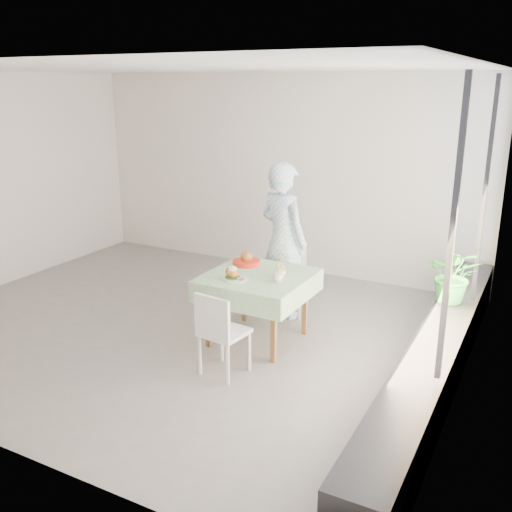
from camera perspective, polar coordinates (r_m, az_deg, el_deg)
The scene contains 15 objects.
floor at distance 6.59m, azimuth -7.32°, elevation -6.99°, with size 6.00×6.00×0.00m, color slate.
ceiling at distance 6.03m, azimuth -8.37°, elevation 18.11°, with size 6.00×6.00×0.00m, color white.
wall_back at distance 8.29m, azimuth 2.34°, elevation 8.20°, with size 6.00×0.02×2.80m, color silver.
wall_right at distance 5.08m, azimuth 20.98°, elevation 1.44°, with size 0.02×5.00×2.80m, color silver.
window_pane at distance 5.03m, azimuth 20.94°, elevation 4.23°, with size 0.01×4.80×2.18m, color #D1E0F9.
window_ledge at distance 5.50m, azimuth 17.62°, elevation -9.89°, with size 0.40×4.80×0.50m, color black.
cafe_table at distance 6.04m, azimuth 0.20°, elevation -4.41°, with size 1.05×1.05×0.74m.
chair_far at distance 6.84m, azimuth 3.14°, elevation -3.62°, with size 0.49×0.49×0.84m.
chair_near at distance 5.46m, azimuth -3.25°, elevation -9.22°, with size 0.44×0.44×0.83m.
diner at distance 6.60m, azimuth 2.73°, elevation 1.57°, with size 0.67×0.44×1.82m, color #8CBFE0.
main_dish at distance 5.79m, azimuth -2.24°, elevation -1.93°, with size 0.28×0.28×0.14m.
juice_cup_orange at distance 5.85m, azimuth 2.50°, elevation -1.53°, with size 0.10×0.10×0.28m.
juice_cup_lemonade at distance 5.71m, azimuth 2.23°, elevation -2.02°, with size 0.10×0.10×0.27m.
second_dish at distance 6.26m, azimuth -0.97°, elevation -0.49°, with size 0.31×0.31×0.14m.
potted_plant at distance 6.11m, azimuth 19.21°, elevation -1.81°, with size 0.53×0.46×0.59m, color #297C2D.
Camera 1 is at (3.53, -4.89, 2.66)m, focal length 40.00 mm.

